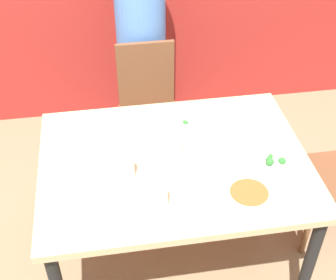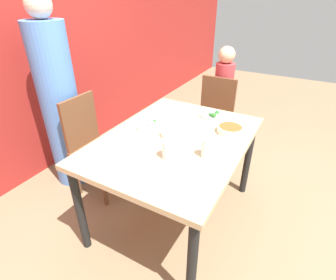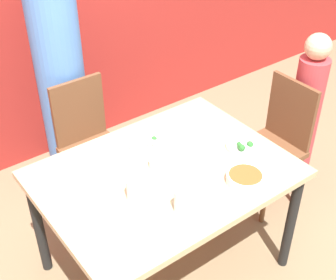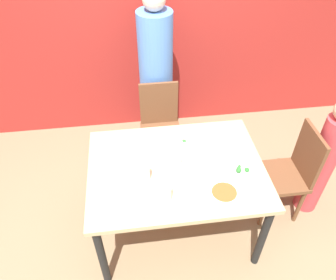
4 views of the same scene
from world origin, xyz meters
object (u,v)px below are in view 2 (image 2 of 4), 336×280
person_child (222,103)px  bowl_curry (230,129)px  glass_water_tall (168,149)px  person_adult (60,106)px  chair_adult_spot (93,143)px  chair_child_spot (213,119)px  plate_rice_adult (151,125)px

person_child → bowl_curry: (-1.00, -0.39, 0.21)m
glass_water_tall → person_adult: bearing=80.2°
person_child → chair_adult_spot: bearing=149.7°
chair_child_spot → plate_rice_adult: (-0.95, 0.19, 0.29)m
plate_rice_adult → person_child: bearing=-8.8°
person_adult → bowl_curry: 1.53m
chair_adult_spot → person_adult: (-0.00, 0.34, 0.30)m
bowl_curry → plate_rice_adult: (-0.22, 0.58, -0.01)m
chair_child_spot → person_adult: size_ratio=0.54×
person_adult → chair_child_spot: bearing=-46.6°
chair_adult_spot → bowl_curry: 1.24m
chair_adult_spot → person_adult: person_adult is taller
person_adult → plate_rice_adult: size_ratio=7.80×
plate_rice_adult → person_adult: bearing=96.1°
chair_adult_spot → person_adult: 0.45m
chair_child_spot → glass_water_tall: 1.31m
bowl_curry → glass_water_tall: glass_water_tall is taller
person_adult → plate_rice_adult: bearing=-83.9°
bowl_curry → glass_water_tall: (-0.53, 0.24, 0.03)m
bowl_curry → chair_adult_spot: bearing=105.2°
bowl_curry → glass_water_tall: 0.59m
person_child → plate_rice_adult: (-1.22, 0.19, 0.20)m
chair_adult_spot → bowl_curry: size_ratio=4.66×
glass_water_tall → person_child: bearing=5.7°
plate_rice_adult → bowl_curry: bearing=-69.5°
person_child → plate_rice_adult: size_ratio=5.50×
plate_rice_adult → chair_adult_spot: bearing=99.6°
chair_adult_spot → plate_rice_adult: chair_adult_spot is taller
bowl_curry → plate_rice_adult: size_ratio=0.90×
chair_adult_spot → plate_rice_adult: size_ratio=4.19×
bowl_curry → person_child: bearing=21.5°
chair_child_spot → chair_adult_spot: bearing=-126.4°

